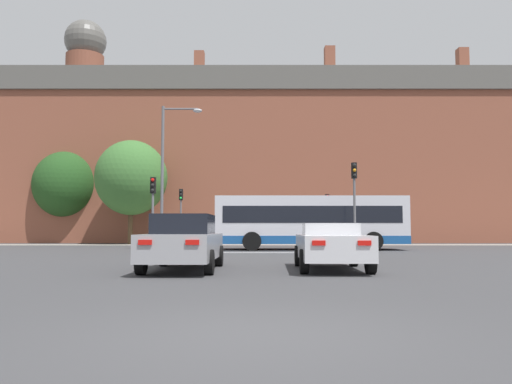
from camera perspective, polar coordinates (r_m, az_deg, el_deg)
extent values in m
plane|color=#3D3D3F|center=(5.69, -0.19, -16.01)|extent=(400.00, 400.00, 0.00)
cube|color=silver|center=(24.31, -0.06, -6.94)|extent=(8.05, 0.30, 0.01)
cube|color=gray|center=(36.10, -0.04, -6.05)|extent=(68.94, 2.50, 0.01)
cube|color=brown|center=(46.02, 1.30, 2.16)|extent=(47.71, 11.44, 12.53)
cube|color=#5B5954|center=(47.38, 1.29, 10.90)|extent=(48.67, 11.90, 1.97)
cube|color=brown|center=(51.85, -19.55, 12.55)|extent=(0.90, 0.90, 2.79)
cube|color=brown|center=(47.13, -6.51, 14.03)|extent=(0.90, 0.90, 2.79)
cube|color=brown|center=(46.19, 8.39, 14.43)|extent=(0.90, 0.90, 2.79)
cube|color=brown|center=(49.68, 22.51, 13.37)|extent=(0.90, 0.90, 2.79)
cylinder|color=brown|center=(50.67, -19.00, 12.98)|extent=(3.44, 3.44, 2.88)
sphere|color=#5B5954|center=(51.58, -18.92, 16.04)|extent=(3.83, 3.83, 3.83)
cube|color=#9E9EA3|center=(14.25, -8.22, -6.15)|extent=(1.84, 4.73, 0.70)
cube|color=black|center=(14.20, -8.22, -3.66)|extent=(1.56, 2.14, 0.54)
cylinder|color=black|center=(15.85, -10.51, -7.19)|extent=(0.23, 0.64, 0.64)
cylinder|color=black|center=(15.61, -4.26, -7.29)|extent=(0.23, 0.64, 0.64)
cylinder|color=black|center=(13.00, -13.01, -7.82)|extent=(0.23, 0.64, 0.64)
cylinder|color=black|center=(12.71, -5.38, -8.00)|extent=(0.23, 0.64, 0.64)
cube|color=red|center=(12.02, -12.58, -5.63)|extent=(0.32, 0.05, 0.12)
cube|color=red|center=(11.82, -7.31, -5.73)|extent=(0.32, 0.05, 0.12)
cube|color=silver|center=(14.38, 8.54, -6.20)|extent=(1.89, 4.34, 0.67)
cube|color=silver|center=(14.47, 8.47, -4.22)|extent=(1.56, 1.33, 0.33)
cylinder|color=black|center=(15.64, 4.85, -7.29)|extent=(0.24, 0.65, 0.64)
cylinder|color=black|center=(15.83, 11.05, -7.19)|extent=(0.24, 0.65, 0.64)
cylinder|color=black|center=(12.99, 5.51, -7.91)|extent=(0.24, 0.65, 0.64)
cylinder|color=black|center=(13.22, 12.94, -7.76)|extent=(0.24, 0.65, 0.64)
cube|color=red|center=(12.16, 7.17, -5.80)|extent=(0.32, 0.06, 0.12)
cube|color=red|center=(12.32, 12.28, -5.72)|extent=(0.32, 0.06, 0.12)
cube|color=silver|center=(27.79, 6.17, -3.21)|extent=(10.34, 2.60, 2.57)
cube|color=#194C8E|center=(27.79, 6.19, -5.41)|extent=(10.36, 2.62, 0.44)
cube|color=black|center=(27.79, 6.16, -2.63)|extent=(9.52, 2.63, 0.90)
cylinder|color=black|center=(29.53, 12.15, -5.40)|extent=(1.00, 0.28, 1.00)
cylinder|color=black|center=(27.10, 13.26, -5.50)|extent=(1.00, 0.28, 1.00)
cylinder|color=black|center=(28.88, -0.45, -5.53)|extent=(1.00, 0.28, 1.00)
cylinder|color=black|center=(26.39, -0.49, -5.65)|extent=(1.00, 0.28, 1.00)
cylinder|color=slate|center=(25.04, -11.76, -3.47)|extent=(0.12, 0.12, 2.90)
cube|color=black|center=(25.13, -11.70, 0.75)|extent=(0.26, 0.20, 0.80)
sphere|color=red|center=(25.03, -11.75, 1.36)|extent=(0.17, 0.17, 0.17)
sphere|color=black|center=(25.01, -11.76, 0.78)|extent=(0.17, 0.17, 0.17)
sphere|color=black|center=(24.99, -11.77, 0.19)|extent=(0.17, 0.17, 0.17)
cylinder|color=slate|center=(25.40, 11.20, -2.60)|extent=(0.12, 0.12, 3.68)
cube|color=black|center=(25.56, 11.12, 2.42)|extent=(0.26, 0.20, 0.80)
sphere|color=black|center=(25.46, 11.17, 3.03)|extent=(0.17, 0.17, 0.17)
sphere|color=orange|center=(25.43, 11.18, 2.46)|extent=(0.17, 0.17, 0.17)
sphere|color=black|center=(25.40, 11.19, 1.88)|extent=(0.17, 0.17, 0.17)
cylinder|color=slate|center=(35.69, -8.62, -3.48)|extent=(0.12, 0.12, 3.18)
cube|color=black|center=(35.77, -8.58, -0.29)|extent=(0.26, 0.20, 0.80)
sphere|color=black|center=(35.66, -8.61, 0.13)|extent=(0.17, 0.17, 0.17)
sphere|color=black|center=(35.64, -8.61, -0.28)|extent=(0.17, 0.17, 0.17)
sphere|color=#1ED14C|center=(35.62, -8.62, -0.69)|extent=(0.17, 0.17, 0.17)
cylinder|color=slate|center=(35.58, 8.15, -3.78)|extent=(0.12, 0.12, 2.81)
cube|color=black|center=(35.64, 8.12, -0.88)|extent=(0.26, 0.20, 0.80)
sphere|color=red|center=(35.53, 8.15, -0.45)|extent=(0.17, 0.17, 0.17)
sphere|color=black|center=(35.51, 8.15, -0.87)|extent=(0.17, 0.17, 0.17)
sphere|color=black|center=(35.50, 8.15, -1.28)|extent=(0.17, 0.17, 0.17)
cylinder|color=slate|center=(27.60, -10.69, 1.64)|extent=(0.16, 0.16, 7.88)
cylinder|color=slate|center=(28.08, -8.65, 9.37)|extent=(1.90, 0.10, 0.10)
ellipsoid|color=#B2B2B7|center=(27.93, -6.70, 9.21)|extent=(0.50, 0.36, 0.22)
cylinder|color=#333851|center=(35.92, -10.81, -5.32)|extent=(0.13, 0.13, 0.84)
cylinder|color=#333851|center=(35.96, -11.08, -5.32)|extent=(0.13, 0.13, 0.84)
cube|color=tan|center=(35.93, -10.93, -4.12)|extent=(0.42, 0.25, 0.66)
sphere|color=tan|center=(35.94, -10.92, -3.39)|extent=(0.25, 0.25, 0.25)
cylinder|color=#4C3823|center=(43.52, -21.06, -3.78)|extent=(0.36, 0.36, 2.55)
ellipsoid|color=#234C1E|center=(43.67, -20.94, 0.80)|extent=(5.19, 5.19, 5.45)
cylinder|color=#4C3823|center=(38.51, -14.17, -3.80)|extent=(0.36, 0.36, 2.71)
ellipsoid|color=#3D7033|center=(38.70, -14.08, 1.60)|extent=(5.38, 5.38, 5.65)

